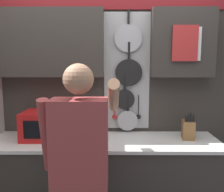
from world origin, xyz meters
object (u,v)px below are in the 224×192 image
object	(u,v)px
knife_block	(188,129)
utensil_crock	(95,129)
microwave	(50,125)
person	(80,162)

from	to	relation	value
knife_block	utensil_crock	xyz separation A→B (m)	(-0.89, 0.00, -0.00)
utensil_crock	microwave	bearing A→B (deg)	-179.72
utensil_crock	person	bearing A→B (deg)	-94.06
knife_block	person	bearing A→B (deg)	-144.34
person	utensil_crock	bearing A→B (deg)	85.94
microwave	knife_block	bearing A→B (deg)	0.01
microwave	utensil_crock	size ratio (longest dim) A/B	1.38
microwave	person	bearing A→B (deg)	-60.86
microwave	knife_block	size ratio (longest dim) A/B	1.92
microwave	person	distance (m)	0.77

